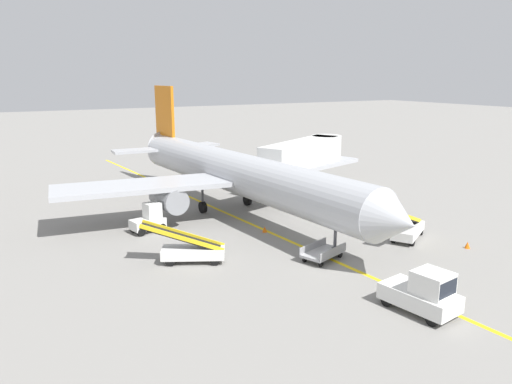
{
  "coord_description": "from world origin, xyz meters",
  "views": [
    {
      "loc": [
        -17.77,
        -22.2,
        11.1
      ],
      "look_at": [
        -0.06,
        9.5,
        2.5
      ],
      "focal_mm": 34.59,
      "sensor_mm": 36.0,
      "label": 1
    }
  ],
  "objects_px": {
    "airliner": "(234,172)",
    "pushback_tug": "(424,293)",
    "belt_loader_aft_hold": "(191,250)",
    "belt_loader_forward_hold": "(408,228)",
    "baggage_tug_by_cargo_door": "(303,193)",
    "ground_crew_marshaller": "(322,210)",
    "baggage_cart_loaded": "(323,253)",
    "jet_bridge": "(307,153)",
    "safety_cone_nose_right": "(467,245)",
    "baggage_tug_near_wing": "(149,219)",
    "safety_cone_nose_left": "(265,229)"
  },
  "relations": [
    {
      "from": "airliner",
      "to": "pushback_tug",
      "type": "xyz_separation_m",
      "value": [
        -0.08,
        -20.17,
        -2.42
      ]
    },
    {
      "from": "pushback_tug",
      "to": "belt_loader_forward_hold",
      "type": "relative_size",
      "value": 0.78
    },
    {
      "from": "airliner",
      "to": "ground_crew_marshaller",
      "type": "height_order",
      "value": "airliner"
    },
    {
      "from": "baggage_tug_by_cargo_door",
      "to": "belt_loader_forward_hold",
      "type": "height_order",
      "value": "belt_loader_forward_hold"
    },
    {
      "from": "safety_cone_nose_left",
      "to": "pushback_tug",
      "type": "bearing_deg",
      "value": -88.58
    },
    {
      "from": "jet_bridge",
      "to": "belt_loader_forward_hold",
      "type": "bearing_deg",
      "value": -101.12
    },
    {
      "from": "pushback_tug",
      "to": "baggage_cart_loaded",
      "type": "xyz_separation_m",
      "value": [
        0.01,
        7.95,
        -0.53
      ]
    },
    {
      "from": "safety_cone_nose_right",
      "to": "safety_cone_nose_left",
      "type": "bearing_deg",
      "value": 136.39
    },
    {
      "from": "belt_loader_forward_hold",
      "to": "ground_crew_marshaller",
      "type": "bearing_deg",
      "value": 112.4
    },
    {
      "from": "airliner",
      "to": "belt_loader_forward_hold",
      "type": "xyz_separation_m",
      "value": [
        7.44,
        -11.89,
        -2.64
      ]
    },
    {
      "from": "belt_loader_forward_hold",
      "to": "safety_cone_nose_right",
      "type": "height_order",
      "value": "belt_loader_forward_hold"
    },
    {
      "from": "belt_loader_aft_hold",
      "to": "baggage_cart_loaded",
      "type": "bearing_deg",
      "value": -26.76
    },
    {
      "from": "baggage_cart_loaded",
      "to": "airliner",
      "type": "bearing_deg",
      "value": 89.69
    },
    {
      "from": "pushback_tug",
      "to": "belt_loader_forward_hold",
      "type": "bearing_deg",
      "value": 47.74
    },
    {
      "from": "baggage_cart_loaded",
      "to": "jet_bridge",
      "type": "bearing_deg",
      "value": 57.88
    },
    {
      "from": "baggage_tug_by_cargo_door",
      "to": "belt_loader_aft_hold",
      "type": "xyz_separation_m",
      "value": [
        -13.95,
        -8.39,
        -0.15
      ]
    },
    {
      "from": "pushback_tug",
      "to": "baggage_tug_near_wing",
      "type": "xyz_separation_m",
      "value": [
        -7.6,
        18.69,
        -0.07
      ]
    },
    {
      "from": "belt_loader_aft_hold",
      "to": "baggage_cart_loaded",
      "type": "height_order",
      "value": "belt_loader_aft_hold"
    },
    {
      "from": "safety_cone_nose_right",
      "to": "airliner",
      "type": "bearing_deg",
      "value": 122.07
    },
    {
      "from": "baggage_tug_by_cargo_door",
      "to": "belt_loader_forward_hold",
      "type": "distance_m",
      "value": 11.73
    },
    {
      "from": "safety_cone_nose_right",
      "to": "belt_loader_forward_hold",
      "type": "bearing_deg",
      "value": 122.12
    },
    {
      "from": "pushback_tug",
      "to": "belt_loader_forward_hold",
      "type": "xyz_separation_m",
      "value": [
        7.52,
        8.28,
        -0.22
      ]
    },
    {
      "from": "baggage_tug_by_cargo_door",
      "to": "ground_crew_marshaller",
      "type": "distance_m",
      "value": 5.61
    },
    {
      "from": "belt_loader_aft_hold",
      "to": "safety_cone_nose_right",
      "type": "relative_size",
      "value": 11.44
    },
    {
      "from": "belt_loader_aft_hold",
      "to": "pushback_tug",
      "type": "bearing_deg",
      "value": -58.12
    },
    {
      "from": "baggage_tug_by_cargo_door",
      "to": "ground_crew_marshaller",
      "type": "bearing_deg",
      "value": -109.32
    },
    {
      "from": "baggage_tug_by_cargo_door",
      "to": "ground_crew_marshaller",
      "type": "relative_size",
      "value": 1.6
    },
    {
      "from": "baggage_tug_by_cargo_door",
      "to": "baggage_cart_loaded",
      "type": "distance_m",
      "value": 13.79
    },
    {
      "from": "safety_cone_nose_right",
      "to": "baggage_tug_near_wing",
      "type": "bearing_deg",
      "value": 141.42
    },
    {
      "from": "airliner",
      "to": "ground_crew_marshaller",
      "type": "relative_size",
      "value": 20.79
    },
    {
      "from": "belt_loader_forward_hold",
      "to": "baggage_cart_loaded",
      "type": "height_order",
      "value": "belt_loader_forward_hold"
    },
    {
      "from": "jet_bridge",
      "to": "baggage_cart_loaded",
      "type": "bearing_deg",
      "value": -122.12
    },
    {
      "from": "belt_loader_forward_hold",
      "to": "belt_loader_aft_hold",
      "type": "bearing_deg",
      "value": 167.33
    },
    {
      "from": "baggage_tug_near_wing",
      "to": "baggage_cart_loaded",
      "type": "bearing_deg",
      "value": -54.69
    },
    {
      "from": "safety_cone_nose_left",
      "to": "safety_cone_nose_right",
      "type": "height_order",
      "value": "same"
    },
    {
      "from": "baggage_tug_near_wing",
      "to": "belt_loader_aft_hold",
      "type": "relative_size",
      "value": 0.52
    },
    {
      "from": "pushback_tug",
      "to": "ground_crew_marshaller",
      "type": "relative_size",
      "value": 2.26
    },
    {
      "from": "baggage_tug_near_wing",
      "to": "safety_cone_nose_right",
      "type": "relative_size",
      "value": 5.94
    },
    {
      "from": "baggage_cart_loaded",
      "to": "ground_crew_marshaller",
      "type": "bearing_deg",
      "value": 54.1
    },
    {
      "from": "belt_loader_aft_hold",
      "to": "ground_crew_marshaller",
      "type": "distance_m",
      "value": 12.48
    },
    {
      "from": "jet_bridge",
      "to": "ground_crew_marshaller",
      "type": "relative_size",
      "value": 7.4
    },
    {
      "from": "baggage_cart_loaded",
      "to": "belt_loader_forward_hold",
      "type": "bearing_deg",
      "value": 2.51
    },
    {
      "from": "jet_bridge",
      "to": "ground_crew_marshaller",
      "type": "distance_m",
      "value": 12.39
    },
    {
      "from": "baggage_tug_near_wing",
      "to": "jet_bridge",
      "type": "bearing_deg",
      "value": 19.47
    },
    {
      "from": "belt_loader_forward_hold",
      "to": "safety_cone_nose_right",
      "type": "xyz_separation_m",
      "value": [
        2.07,
        -3.3,
        -0.56
      ]
    },
    {
      "from": "pushback_tug",
      "to": "safety_cone_nose_right",
      "type": "height_order",
      "value": "pushback_tug"
    },
    {
      "from": "pushback_tug",
      "to": "ground_crew_marshaller",
      "type": "distance_m",
      "value": 15.47
    },
    {
      "from": "baggage_tug_near_wing",
      "to": "belt_loader_forward_hold",
      "type": "xyz_separation_m",
      "value": [
        15.12,
        -10.41,
        -0.15
      ]
    },
    {
      "from": "pushback_tug",
      "to": "baggage_tug_by_cargo_door",
      "type": "bearing_deg",
      "value": 71.35
    },
    {
      "from": "belt_loader_aft_hold",
      "to": "belt_loader_forward_hold",
      "type": "bearing_deg",
      "value": -12.67
    }
  ]
}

